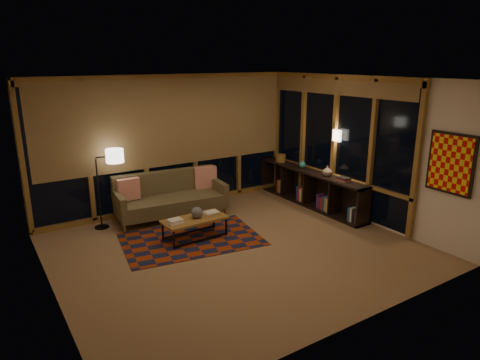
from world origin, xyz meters
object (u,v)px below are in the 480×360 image
sofa (171,196)px  coffee_table (195,228)px  bookshelf (310,188)px  floor_lamp (98,190)px

sofa → coffee_table: bearing=-88.7°
coffee_table → bookshelf: 2.87m
floor_lamp → bookshelf: 4.23m
coffee_table → bookshelf: bookshelf is taller
coffee_table → bookshelf: bearing=3.7°
sofa → coffee_table: sofa is taller
coffee_table → bookshelf: size_ratio=0.37×
coffee_table → floor_lamp: (-1.22, 1.37, 0.54)m
coffee_table → bookshelf: (2.85, 0.27, 0.19)m
floor_lamp → coffee_table: bearing=-43.8°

